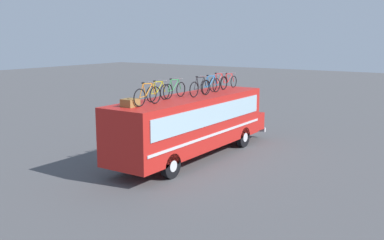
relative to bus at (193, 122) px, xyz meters
The scene contains 10 objects.
ground_plane 1.74m from the bus, behind, with size 120.00×120.00×0.00m, color #4C4C4F.
bus is the anchor object (origin of this frame).
luggage_bag_1 4.42m from the bus, behind, with size 0.61×0.56×0.32m, color olive.
rooftop_bicycle_1 3.86m from the bus, behind, with size 1.73×0.44×0.97m.
rooftop_bicycle_2 2.80m from the bus, behind, with size 1.65×0.44×0.92m.
rooftop_bicycle_3 2.00m from the bus, 164.48° to the left, with size 1.70×0.44×0.92m.
rooftop_bicycle_4 1.72m from the bus, 70.99° to the right, with size 1.79×0.44×0.97m.
rooftop_bicycle_5 2.14m from the bus, ahead, with size 1.81×0.44×0.94m.
rooftop_bicycle_6 3.01m from the bus, ahead, with size 1.82×0.44×0.96m.
rooftop_bicycle_7 4.05m from the bus, ahead, with size 1.74×0.44×0.87m.
Camera 1 is at (-17.33, -11.71, 5.77)m, focal length 41.75 mm.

